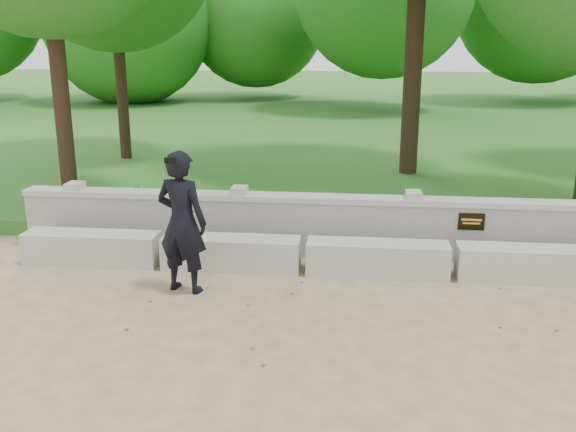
{
  "coord_description": "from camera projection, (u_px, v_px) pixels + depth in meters",
  "views": [
    {
      "loc": [
        -1.31,
        -6.33,
        3.15
      ],
      "look_at": [
        -2.14,
        1.22,
        0.98
      ],
      "focal_mm": 40.0,
      "sensor_mm": 36.0,
      "label": 1
    }
  ],
  "objects": [
    {
      "name": "man_main",
      "position": [
        182.0,
        222.0,
        7.91
      ],
      "size": [
        0.75,
        0.68,
        1.8
      ],
      "color": "black",
      "rests_on": "ground"
    },
    {
      "name": "concrete_bench",
      "position": [
        453.0,
        261.0,
        8.53
      ],
      "size": [
        11.9,
        0.45,
        0.45
      ],
      "color": "beige",
      "rests_on": "ground"
    },
    {
      "name": "parapet_wall",
      "position": [
        447.0,
        229.0,
        9.13
      ],
      "size": [
        12.5,
        0.35,
        0.9
      ],
      "color": "beige",
      "rests_on": "ground"
    },
    {
      "name": "ground",
      "position": [
        476.0,
        342.0,
        6.77
      ],
      "size": [
        80.0,
        80.0,
        0.0
      ],
      "primitive_type": "plane",
      "color": "tan",
      "rests_on": "ground"
    },
    {
      "name": "lawn",
      "position": [
        400.0,
        133.0,
        20.12
      ],
      "size": [
        40.0,
        22.0,
        0.25
      ],
      "primitive_type": "cube",
      "color": "#296E22",
      "rests_on": "ground"
    },
    {
      "name": "shrub_a",
      "position": [
        139.0,
        200.0,
        10.27
      ],
      "size": [
        0.39,
        0.4,
        0.64
      ],
      "primitive_type": "imported",
      "rotation": [
        0.0,
        0.0,
        0.9
      ],
      "color": "#2D7F2B",
      "rests_on": "lawn"
    }
  ]
}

